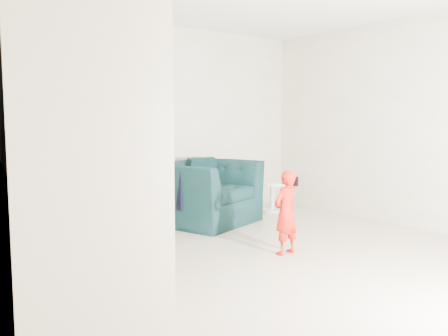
{
  "coord_description": "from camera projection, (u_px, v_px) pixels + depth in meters",
  "views": [
    {
      "loc": [
        -3.04,
        -3.13,
        1.42
      ],
      "look_at": [
        0.15,
        1.2,
        0.85
      ],
      "focal_mm": 38.0,
      "sensor_mm": 36.0,
      "label": 1
    }
  ],
  "objects": [
    {
      "name": "armchair",
      "position": [
        206.0,
        192.0,
        6.42
      ],
      "size": [
        1.57,
        1.47,
        0.83
      ],
      "primitive_type": "imported",
      "rotation": [
        0.0,
        0.0,
        0.33
      ],
      "color": "black",
      "rests_on": "floor"
    },
    {
      "name": "phone",
      "position": [
        296.0,
        181.0,
        4.9
      ],
      "size": [
        0.04,
        0.05,
        0.1
      ],
      "primitive_type": "cube",
      "rotation": [
        0.0,
        0.0,
        0.39
      ],
      "color": "black",
      "rests_on": "toddler"
    },
    {
      "name": "throw",
      "position": [
        173.0,
        189.0,
        6.04
      ],
      "size": [
        0.04,
        0.45,
        0.5
      ],
      "primitive_type": "cube",
      "color": "black",
      "rests_on": "armchair"
    },
    {
      "name": "staircase",
      "position": [
        48.0,
        180.0,
        3.62
      ],
      "size": [
        1.02,
        3.03,
        3.62
      ],
      "color": "#ADA089",
      "rests_on": "floor"
    },
    {
      "name": "back_wall",
      "position": [
        149.0,
        123.0,
        6.51
      ],
      "size": [
        5.0,
        0.0,
        5.0
      ],
      "primitive_type": "plane",
      "rotation": [
        1.57,
        0.0,
        0.0
      ],
      "color": "#ABA48B",
      "rests_on": "floor"
    },
    {
      "name": "floor",
      "position": [
        287.0,
        270.0,
        4.45
      ],
      "size": [
        5.5,
        5.5,
        0.0
      ],
      "primitive_type": "plane",
      "color": "tan",
      "rests_on": "ground"
    },
    {
      "name": "toddler",
      "position": [
        286.0,
        213.0,
        4.92
      ],
      "size": [
        0.34,
        0.25,
        0.88
      ],
      "primitive_type": "imported",
      "rotation": [
        0.0,
        0.0,
        3.26
      ],
      "color": "#9F050C",
      "rests_on": "floor"
    },
    {
      "name": "cushion",
      "position": [
        201.0,
        173.0,
        6.67
      ],
      "size": [
        0.43,
        0.21,
        0.43
      ],
      "primitive_type": "cube",
      "rotation": [
        0.21,
        0.0,
        0.0
      ],
      "color": "black",
      "rests_on": "armchair"
    },
    {
      "name": "side_table",
      "position": [
        272.0,
        191.0,
        7.22
      ],
      "size": [
        0.46,
        0.46,
        0.46
      ],
      "color": "silver",
      "rests_on": "floor"
    },
    {
      "name": "right_wall",
      "position": [
        437.0,
        124.0,
        5.78
      ],
      "size": [
        0.0,
        5.5,
        5.5
      ],
      "primitive_type": "plane",
      "rotation": [
        1.57,
        0.0,
        -1.57
      ],
      "color": "#ABA48B",
      "rests_on": "floor"
    }
  ]
}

